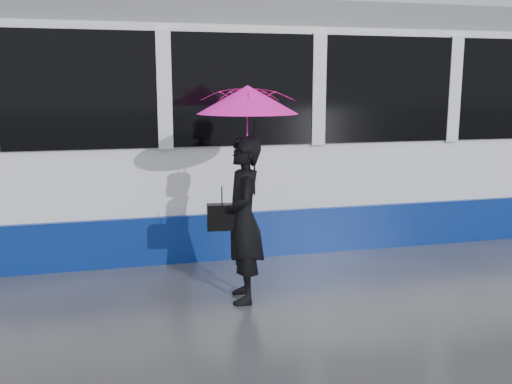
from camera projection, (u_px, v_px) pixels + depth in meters
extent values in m
plane|color=#27272B|center=(272.00, 290.00, 6.38)|extent=(90.00, 90.00, 0.00)
cube|color=#3F3D38|center=(237.00, 246.00, 8.08)|extent=(34.00, 0.07, 0.02)
cube|color=#3F3D38|center=(219.00, 223.00, 9.45)|extent=(34.00, 0.07, 0.02)
cube|color=white|center=(320.00, 133.00, 8.84)|extent=(24.00, 2.40, 2.95)
cube|color=navy|center=(319.00, 210.00, 9.07)|extent=(24.00, 2.56, 0.62)
cube|color=black|center=(321.00, 89.00, 8.72)|extent=(23.00, 2.48, 1.40)
cube|color=slate|center=(323.00, 23.00, 8.54)|extent=(23.60, 2.20, 0.35)
imported|color=black|center=(243.00, 220.00, 5.95)|extent=(0.49, 0.68, 1.75)
imported|color=#E31370|center=(248.00, 127.00, 5.78)|extent=(1.06, 1.07, 0.88)
cone|color=#E31370|center=(248.00, 100.00, 5.73)|extent=(1.14, 1.14, 0.28)
cylinder|color=black|center=(248.00, 83.00, 5.70)|extent=(0.01, 0.01, 0.07)
cylinder|color=black|center=(254.00, 158.00, 5.88)|extent=(0.02, 0.02, 0.77)
cube|color=black|center=(222.00, 217.00, 5.90)|extent=(0.33, 0.17, 0.27)
cylinder|color=black|center=(222.00, 196.00, 5.86)|extent=(0.01, 0.01, 0.18)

